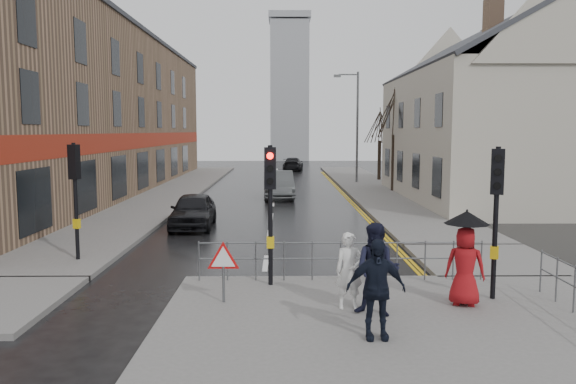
{
  "coord_description": "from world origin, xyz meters",
  "views": [
    {
      "loc": [
        0.48,
        -13.18,
        3.87
      ],
      "look_at": [
        0.66,
        3.41,
        2.07
      ],
      "focal_mm": 35.0,
      "sensor_mm": 36.0,
      "label": 1
    }
  ],
  "objects_px": {
    "pedestrian_a": "(349,271)",
    "car_mid": "(279,185)",
    "pedestrian_with_umbrella": "(465,254)",
    "pedestrian_d": "(376,289)",
    "pedestrian_b": "(377,270)",
    "car_parked": "(193,210)"
  },
  "relations": [
    {
      "from": "pedestrian_with_umbrella",
      "to": "pedestrian_d",
      "type": "xyz_separation_m",
      "value": [
        -2.24,
        -1.92,
        -0.2
      ]
    },
    {
      "from": "pedestrian_a",
      "to": "pedestrian_with_umbrella",
      "type": "xyz_separation_m",
      "value": [
        2.51,
        0.19,
        0.31
      ]
    },
    {
      "from": "pedestrian_b",
      "to": "car_mid",
      "type": "relative_size",
      "value": 0.4
    },
    {
      "from": "car_parked",
      "to": "car_mid",
      "type": "height_order",
      "value": "car_mid"
    },
    {
      "from": "pedestrian_b",
      "to": "car_mid",
      "type": "distance_m",
      "value": 21.31
    },
    {
      "from": "car_parked",
      "to": "car_mid",
      "type": "xyz_separation_m",
      "value": [
        3.38,
        9.88,
        0.09
      ]
    },
    {
      "from": "pedestrian_a",
      "to": "pedestrian_d",
      "type": "bearing_deg",
      "value": -84.26
    },
    {
      "from": "pedestrian_d",
      "to": "car_parked",
      "type": "xyz_separation_m",
      "value": [
        -5.26,
        12.6,
        -0.36
      ]
    },
    {
      "from": "pedestrian_with_umbrella",
      "to": "car_mid",
      "type": "relative_size",
      "value": 0.43
    },
    {
      "from": "pedestrian_d",
      "to": "car_mid",
      "type": "height_order",
      "value": "pedestrian_d"
    },
    {
      "from": "pedestrian_d",
      "to": "pedestrian_b",
      "type": "bearing_deg",
      "value": 77.69
    },
    {
      "from": "pedestrian_with_umbrella",
      "to": "car_parked",
      "type": "distance_m",
      "value": 13.06
    },
    {
      "from": "pedestrian_a",
      "to": "car_mid",
      "type": "bearing_deg",
      "value": 91.32
    },
    {
      "from": "pedestrian_a",
      "to": "car_mid",
      "type": "height_order",
      "value": "pedestrian_a"
    },
    {
      "from": "pedestrian_b",
      "to": "pedestrian_d",
      "type": "relative_size",
      "value": 1.04
    },
    {
      "from": "pedestrian_b",
      "to": "car_parked",
      "type": "xyz_separation_m",
      "value": [
        -5.5,
        11.32,
        -0.39
      ]
    },
    {
      "from": "pedestrian_b",
      "to": "pedestrian_d",
      "type": "xyz_separation_m",
      "value": [
        -0.24,
        -1.27,
        -0.03
      ]
    },
    {
      "from": "car_parked",
      "to": "pedestrian_d",
      "type": "bearing_deg",
      "value": -69.02
    },
    {
      "from": "pedestrian_b",
      "to": "car_mid",
      "type": "bearing_deg",
      "value": 116.16
    },
    {
      "from": "pedestrian_a",
      "to": "pedestrian_d",
      "type": "distance_m",
      "value": 1.76
    },
    {
      "from": "pedestrian_b",
      "to": "car_parked",
      "type": "height_order",
      "value": "pedestrian_b"
    },
    {
      "from": "pedestrian_with_umbrella",
      "to": "car_parked",
      "type": "relative_size",
      "value": 0.5
    }
  ]
}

